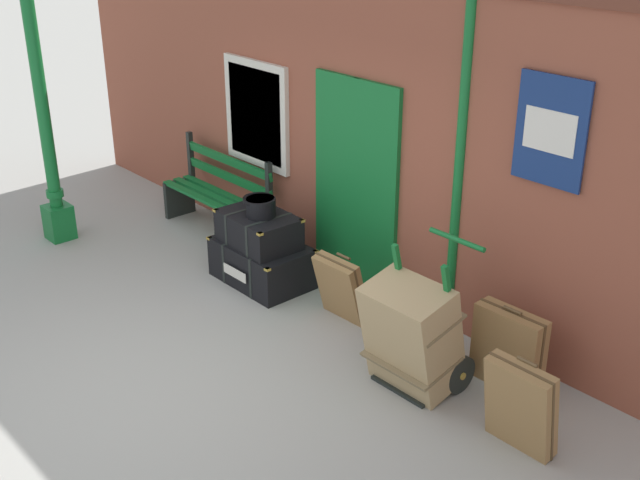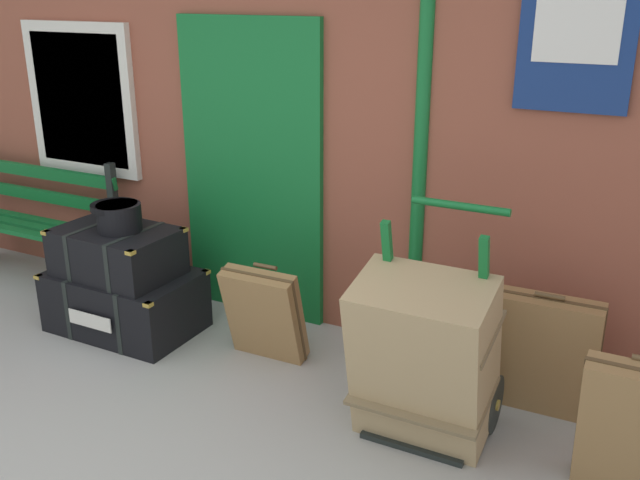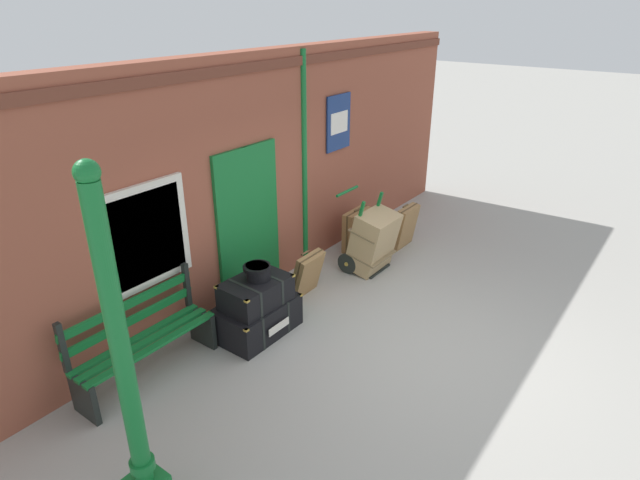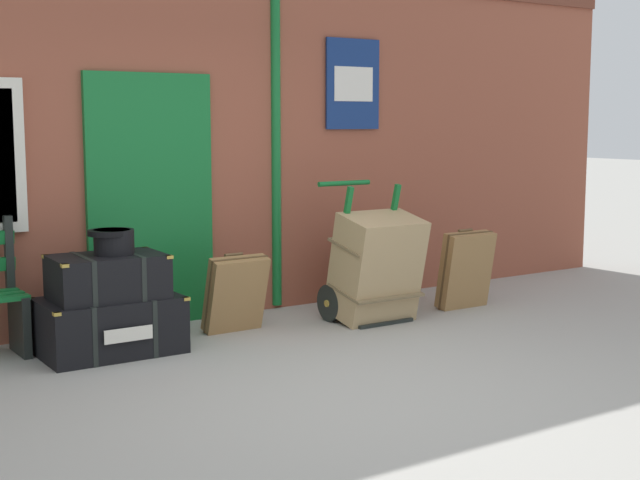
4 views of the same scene
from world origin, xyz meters
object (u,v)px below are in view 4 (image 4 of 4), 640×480
Objects in this scene: round_hatbox at (113,240)px; suitcase_olive at (466,270)px; large_brown_trunk at (376,267)px; suitcase_oxblood at (236,294)px; porters_trolley at (364,288)px; suitcase_cream at (379,269)px; steamer_trunk_middle at (108,277)px; steamer_trunk_base at (110,325)px.

round_hatbox is 3.31m from suitcase_olive.
large_brown_trunk is 1.23m from suitcase_oxblood.
suitcase_olive is at bearing 0.51° from large_brown_trunk.
suitcase_cream is at bearing 40.85° from porters_trolley.
steamer_trunk_middle is 2.30m from porters_trolley.
porters_trolley is 1.05m from suitcase_olive.
steamer_trunk_base is 2.30m from large_brown_trunk.
suitcase_oxblood is 0.92× the size of suitcase_cream.
porters_trolley is 0.27m from large_brown_trunk.
steamer_trunk_base is 0.86× the size of porters_trolley.
round_hatbox is 0.28× the size of porters_trolley.
large_brown_trunk reaches higher than steamer_trunk_middle.
steamer_trunk_base is at bearing 173.22° from large_brown_trunk.
round_hatbox is 0.48× the size of suitcase_cream.
steamer_trunk_base is 1.06× the size of large_brown_trunk.
suitcase_olive reaches higher than steamer_trunk_base.
round_hatbox is (0.04, -0.02, 0.64)m from steamer_trunk_base.
steamer_trunk_middle is 2.47× the size of round_hatbox.
steamer_trunk_base is at bearing 175.49° from suitcase_olive.
round_hatbox is (0.05, -0.00, 0.27)m from steamer_trunk_middle.
round_hatbox is 2.80m from suitcase_cream.
steamer_trunk_middle is at bearing 173.76° from large_brown_trunk.
suitcase_cream is at bearing 131.96° from suitcase_olive.
round_hatbox is 0.46× the size of suitcase_olive.
steamer_trunk_middle is at bearing -119.42° from steamer_trunk_base.
round_hatbox reaches higher than steamer_trunk_middle.
suitcase_cream is (2.73, 0.36, -0.51)m from round_hatbox.
suitcase_cream is (2.78, 0.36, -0.25)m from steamer_trunk_middle.
round_hatbox is at bearing -32.97° from steamer_trunk_base.
suitcase_oxblood is at bearing -170.90° from suitcase_cream.
large_brown_trunk is 1.36× the size of suitcase_cream.
porters_trolley reaches higher than suitcase_oxblood.
round_hatbox reaches higher than suitcase_olive.
large_brown_trunk is at bearing -6.24° from steamer_trunk_middle.
suitcase_olive is at bearing -4.15° from round_hatbox.
large_brown_trunk reaches higher than round_hatbox.
large_brown_trunk is 1.47× the size of suitcase_oxblood.
round_hatbox is at bearing 178.24° from porters_trolley.
large_brown_trunk reaches higher than suitcase_oxblood.
large_brown_trunk is 1.30× the size of suitcase_olive.
steamer_trunk_middle is 1.14× the size of suitcase_olive.
porters_trolley is at bearing 90.00° from large_brown_trunk.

